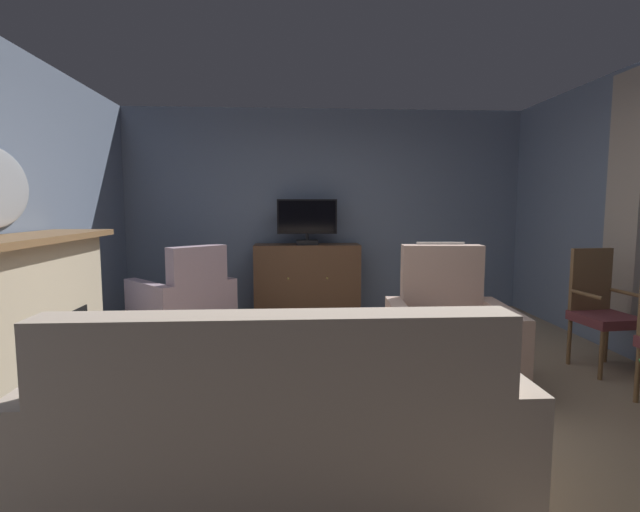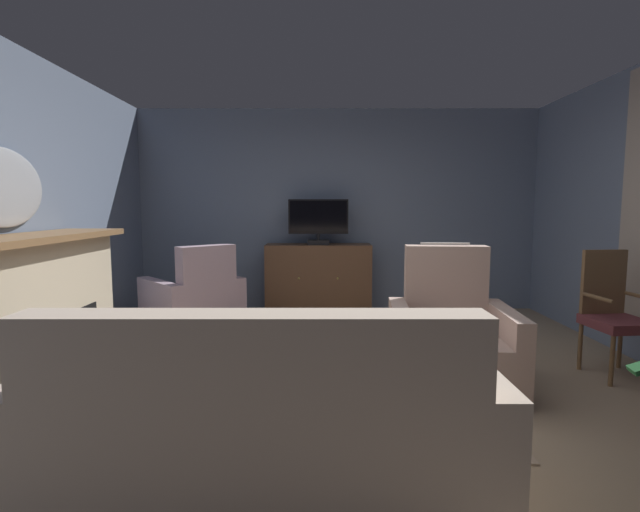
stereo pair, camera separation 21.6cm
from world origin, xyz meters
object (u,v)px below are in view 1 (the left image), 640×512
at_px(sofa_floral, 280,435).
at_px(armchair_by_fireplace, 448,341).
at_px(folded_newspaper, 259,339).
at_px(side_chair_nearest_door, 600,308).
at_px(fireplace, 35,318).
at_px(tv_cabinet, 307,281).
at_px(cat, 200,357).
at_px(coffee_table, 279,347).
at_px(tv_remote, 266,341).
at_px(television, 307,220).
at_px(armchair_in_far_corner, 184,305).

bearing_deg(sofa_floral, armchair_by_fireplace, 47.87).
height_order(folded_newspaper, side_chair_nearest_door, side_chair_nearest_door).
bearing_deg(fireplace, tv_cabinet, 49.43).
xyz_separation_m(tv_cabinet, cat, (-1.00, -2.04, -0.34)).
distance_m(coffee_table, side_chair_nearest_door, 2.81).
xyz_separation_m(side_chair_nearest_door, cat, (-3.47, 0.20, -0.43)).
height_order(folded_newspaper, sofa_floral, sofa_floral).
relative_size(tv_cabinet, cat, 2.15).
height_order(fireplace, tv_remote, fireplace).
relative_size(armchair_by_fireplace, cat, 1.74).
bearing_deg(television, side_chair_nearest_door, -41.54).
height_order(tv_remote, armchair_by_fireplace, armchair_by_fireplace).
height_order(tv_cabinet, cat, tv_cabinet).
distance_m(tv_cabinet, cat, 2.30).
xyz_separation_m(fireplace, tv_cabinet, (2.13, 2.49, -0.13)).
height_order(tv_remote, side_chair_nearest_door, side_chair_nearest_door).
xyz_separation_m(armchair_by_fireplace, side_chair_nearest_door, (1.42, 0.23, 0.20)).
distance_m(fireplace, side_chair_nearest_door, 4.61).
xyz_separation_m(coffee_table, armchair_in_far_corner, (-1.11, 1.86, -0.07)).
distance_m(side_chair_nearest_door, cat, 3.51).
relative_size(tv_cabinet, sofa_floral, 0.61).
xyz_separation_m(television, tv_remote, (-0.39, -2.73, -0.78)).
distance_m(fireplace, armchair_by_fireplace, 3.20).
bearing_deg(tv_remote, armchair_by_fireplace, 164.09).
height_order(coffee_table, side_chair_nearest_door, side_chair_nearest_door).
bearing_deg(fireplace, side_chair_nearest_door, 3.10).
relative_size(coffee_table, sofa_floral, 0.44).
xyz_separation_m(sofa_floral, armchair_by_fireplace, (1.31, 1.45, 0.01)).
height_order(fireplace, armchair_by_fireplace, fireplace).
bearing_deg(cat, armchair_by_fireplace, -11.91).
xyz_separation_m(tv_cabinet, television, (-0.00, -0.05, 0.79)).
bearing_deg(armchair_by_fireplace, side_chair_nearest_door, 9.41).
relative_size(television, side_chair_nearest_door, 0.74).
bearing_deg(side_chair_nearest_door, folded_newspaper, -171.33).
bearing_deg(folded_newspaper, cat, 120.28).
distance_m(fireplace, folded_newspaper, 1.71).
distance_m(fireplace, cat, 1.30).
xyz_separation_m(television, armchair_by_fireplace, (1.05, -2.42, -0.89)).
height_order(tv_remote, cat, tv_remote).
bearing_deg(fireplace, television, 48.82).
distance_m(sofa_floral, armchair_in_far_corner, 3.28).
distance_m(tv_cabinet, tv_remote, 2.81).
bearing_deg(sofa_floral, cat, 111.52).
distance_m(tv_cabinet, side_chair_nearest_door, 3.34).
xyz_separation_m(coffee_table, tv_remote, (-0.09, -0.07, 0.07)).
bearing_deg(tv_cabinet, television, -90.00).
bearing_deg(cat, tv_remote, -50.11).
xyz_separation_m(armchair_in_far_corner, cat, (0.40, -1.19, -0.21)).
xyz_separation_m(tv_cabinet, folded_newspaper, (-0.44, -2.69, 0.00)).
xyz_separation_m(television, coffee_table, (-0.30, -2.66, -0.85)).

